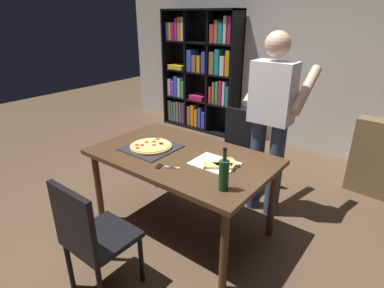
{
  "coord_description": "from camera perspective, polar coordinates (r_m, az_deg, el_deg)",
  "views": [
    {
      "loc": [
        1.58,
        -1.88,
        1.88
      ],
      "look_at": [
        0.0,
        0.15,
        0.8
      ],
      "focal_mm": 29.22,
      "sensor_mm": 36.0,
      "label": 1
    }
  ],
  "objects": [
    {
      "name": "back_wall",
      "position": [
        4.77,
        19.08,
        15.81
      ],
      "size": [
        6.4,
        0.1,
        2.8
      ],
      "primitive_type": "cube",
      "color": "silver",
      "rests_on": "ground_plane"
    },
    {
      "name": "wine_bottle",
      "position": [
        2.14,
        5.83,
        -5.51
      ],
      "size": [
        0.07,
        0.07,
        0.32
      ],
      "color": "#194723",
      "rests_on": "dining_table"
    },
    {
      "name": "kitchen_scissors",
      "position": [
        2.49,
        -5.2,
        -4.11
      ],
      "size": [
        0.2,
        0.13,
        0.01
      ],
      "color": "silver",
      "rests_on": "dining_table"
    },
    {
      "name": "pizza_slices_on_towel",
      "position": [
        2.51,
        4.9,
        -3.68
      ],
      "size": [
        0.37,
        0.29,
        0.03
      ],
      "color": "white",
      "rests_on": "dining_table"
    },
    {
      "name": "pepperoni_pizza_on_tray",
      "position": [
        2.85,
        -7.49,
        -0.46
      ],
      "size": [
        0.44,
        0.44,
        0.04
      ],
      "color": "#2D2D33",
      "rests_on": "dining_table"
    },
    {
      "name": "person_serving_pizza",
      "position": [
        2.98,
        14.25,
        4.87
      ],
      "size": [
        0.55,
        0.54,
        1.75
      ],
      "color": "#38476B",
      "rests_on": "ground_plane"
    },
    {
      "name": "chair_far_side",
      "position": [
        3.52,
        8.1,
        -0.3
      ],
      "size": [
        0.42,
        0.42,
        0.9
      ],
      "color": "black",
      "rests_on": "ground_plane"
    },
    {
      "name": "dining_table",
      "position": [
        2.73,
        -1.93,
        -3.38
      ],
      "size": [
        1.57,
        0.95,
        0.75
      ],
      "color": "#4C331E",
      "rests_on": "ground_plane"
    },
    {
      "name": "bookshelf",
      "position": [
        5.36,
        1.61,
        12.68
      ],
      "size": [
        1.4,
        0.35,
        1.95
      ],
      "color": "black",
      "rests_on": "ground_plane"
    },
    {
      "name": "ground_plane",
      "position": [
        3.09,
        -1.76,
        -14.7
      ],
      "size": [
        12.0,
        12.0,
        0.0
      ],
      "primitive_type": "plane",
      "color": "brown"
    },
    {
      "name": "chair_near_camera",
      "position": [
        2.28,
        -18.05,
        -15.38
      ],
      "size": [
        0.42,
        0.42,
        0.9
      ],
      "color": "black",
      "rests_on": "ground_plane"
    }
  ]
}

